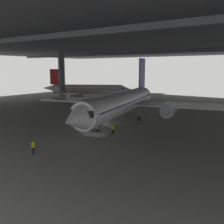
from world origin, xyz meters
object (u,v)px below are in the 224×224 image
airplane_distant (86,89)px  boarding_stairs (94,130)px  crew_worker_near_nose (33,146)px  airplane_main (122,103)px  crew_worker_by_stairs (113,129)px

airplane_distant → boarding_stairs: bearing=-48.0°
crew_worker_near_nose → airplane_distant: (-30.46, 44.55, 2.07)m
airplane_main → boarding_stairs: 10.76m
airplane_main → crew_worker_near_nose: (1.63, -20.82, -2.52)m
airplane_main → crew_worker_by_stairs: size_ratio=22.41×
airplane_main → boarding_stairs: size_ratio=7.90×
crew_worker_by_stairs → airplane_distant: 45.96m
crew_worker_near_nose → crew_worker_by_stairs: 12.54m
airplane_distant → crew_worker_by_stairs: bearing=-44.6°
airplane_main → boarding_stairs: bearing=-80.3°
crew_worker_by_stairs → airplane_distant: (-32.72, 32.21, 2.10)m
boarding_stairs → airplane_distant: 45.78m
boarding_stairs → crew_worker_near_nose: (-0.13, -10.57, 0.24)m
boarding_stairs → crew_worker_near_nose: size_ratio=2.76×
boarding_stairs → crew_worker_near_nose: bearing=-90.7°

